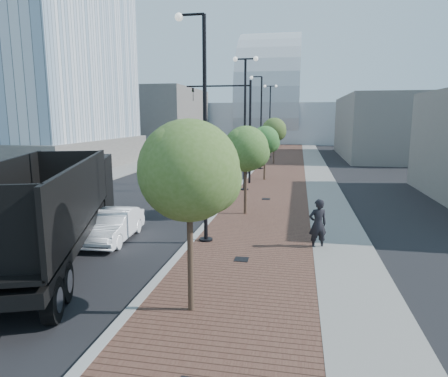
% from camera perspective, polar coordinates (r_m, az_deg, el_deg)
% --- Properties ---
extents(sidewalk, '(7.00, 140.00, 0.12)m').
position_cam_1_polar(sidewalk, '(45.88, 9.59, 3.63)').
color(sidewalk, '#4C2D23').
rests_on(sidewalk, ground).
extents(concrete_strip, '(2.40, 140.00, 0.13)m').
position_cam_1_polar(concrete_strip, '(45.91, 12.96, 3.52)').
color(concrete_strip, slate).
rests_on(concrete_strip, ground).
extents(curb, '(0.30, 140.00, 0.14)m').
position_cam_1_polar(curb, '(46.08, 5.23, 3.77)').
color(curb, gray).
rests_on(curb, ground).
extents(west_sidewalk, '(4.00, 140.00, 0.12)m').
position_cam_1_polar(west_sidewalk, '(49.03, -10.11, 4.03)').
color(west_sidewalk, slate).
rests_on(west_sidewalk, ground).
extents(dump_truck, '(7.26, 13.90, 3.76)m').
position_cam_1_polar(dump_truck, '(18.33, -21.58, -1.97)').
color(dump_truck, black).
rests_on(dump_truck, ground).
extents(white_sedan, '(1.68, 4.12, 1.33)m').
position_cam_1_polar(white_sedan, '(17.66, -15.58, -5.13)').
color(white_sedan, white).
rests_on(white_sedan, ground).
extents(dark_car_mid, '(3.74, 5.83, 1.50)m').
position_cam_1_polar(dark_car_mid, '(37.39, -4.24, 3.33)').
color(dark_car_mid, black).
rests_on(dark_car_mid, ground).
extents(dark_car_far, '(1.70, 4.13, 1.19)m').
position_cam_1_polar(dark_car_far, '(50.68, 2.15, 4.99)').
color(dark_car_far, black).
rests_on(dark_car_far, ground).
extents(pedestrian, '(0.87, 0.72, 2.06)m').
position_cam_1_polar(pedestrian, '(16.23, 13.38, -5.05)').
color(pedestrian, black).
rests_on(pedestrian, ground).
extents(streetlight_1, '(1.44, 0.56, 9.21)m').
position_cam_1_polar(streetlight_1, '(16.07, -3.14, 7.05)').
color(streetlight_1, black).
rests_on(streetlight_1, ground).
extents(streetlight_2, '(1.72, 0.56, 9.28)m').
position_cam_1_polar(streetlight_2, '(27.83, 3.03, 9.38)').
color(streetlight_2, black).
rests_on(streetlight_2, ground).
extents(streetlight_3, '(1.44, 0.56, 9.21)m').
position_cam_1_polar(streetlight_3, '(39.78, 5.20, 8.92)').
color(streetlight_3, black).
rests_on(streetlight_3, ground).
extents(streetlight_4, '(1.72, 0.56, 9.28)m').
position_cam_1_polar(streetlight_4, '(51.72, 6.63, 9.72)').
color(streetlight_4, black).
rests_on(streetlight_4, ground).
extents(traffic_mast, '(5.09, 0.20, 8.00)m').
position_cam_1_polar(traffic_mast, '(30.93, 2.11, 9.77)').
color(traffic_mast, black).
rests_on(traffic_mast, ground).
extents(tree_0, '(2.62, 2.62, 5.21)m').
position_cam_1_polar(tree_0, '(10.06, -4.78, 2.53)').
color(tree_0, '#382619').
rests_on(tree_0, ground).
extents(tree_1, '(2.45, 2.42, 4.81)m').
position_cam_1_polar(tree_1, '(20.84, 3.30, 5.70)').
color(tree_1, '#382619').
rests_on(tree_1, ground).
extents(tree_2, '(2.37, 2.32, 4.55)m').
position_cam_1_polar(tree_2, '(32.77, 6.02, 6.94)').
color(tree_2, '#382619').
rests_on(tree_2, ground).
extents(tree_3, '(2.71, 2.71, 5.20)m').
position_cam_1_polar(tree_3, '(44.71, 7.31, 8.37)').
color(tree_3, '#382619').
rests_on(tree_3, ground).
extents(tower_podium, '(19.00, 19.00, 3.00)m').
position_cam_1_polar(tower_podium, '(47.20, -26.35, 4.65)').
color(tower_podium, '#615C57').
rests_on(tower_podium, ground).
extents(convention_center, '(50.00, 30.00, 50.00)m').
position_cam_1_polar(convention_center, '(90.81, 6.78, 10.66)').
color(convention_center, '#AFB4B9').
rests_on(convention_center, ground).
extents(commercial_block_nw, '(14.00, 20.00, 10.00)m').
position_cam_1_polar(commercial_block_nw, '(69.94, -9.84, 9.90)').
color(commercial_block_nw, '#66615C').
rests_on(commercial_block_nw, ground).
extents(commercial_block_ne, '(12.00, 22.00, 8.00)m').
position_cam_1_polar(commercial_block_ne, '(56.81, 22.77, 8.21)').
color(commercial_block_ne, slate).
rests_on(commercial_block_ne, ground).
extents(utility_cover_1, '(0.50, 0.50, 0.02)m').
position_cam_1_polar(utility_cover_1, '(14.63, 2.54, -10.17)').
color(utility_cover_1, black).
rests_on(utility_cover_1, sidewalk).
extents(utility_cover_2, '(0.50, 0.50, 0.02)m').
position_cam_1_polar(utility_cover_2, '(25.18, 6.09, -1.51)').
color(utility_cover_2, black).
rests_on(utility_cover_2, sidewalk).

